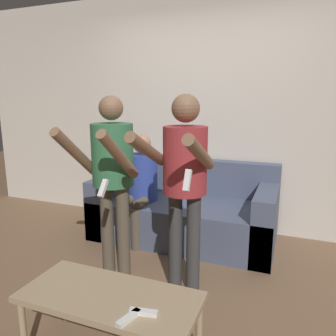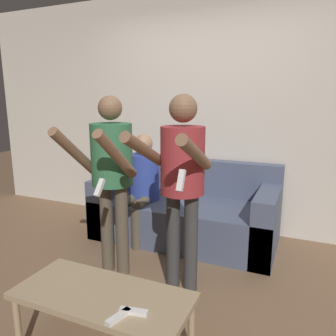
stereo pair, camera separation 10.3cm
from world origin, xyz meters
TOP-DOWN VIEW (x-y plane):
  - ground_plane at (0.00, 0.00)m, footprint 14.00×14.00m
  - wall_back at (0.00, 1.59)m, footprint 6.40×0.06m
  - couch at (-0.12, 1.11)m, footprint 1.93×0.89m
  - person_standing_left at (-0.44, 0.16)m, footprint 0.46×0.68m
  - person_standing_right at (0.19, 0.15)m, footprint 0.46×0.72m
  - person_seated at (-0.56, 0.91)m, footprint 0.33×0.54m
  - coffee_table at (0.04, -0.70)m, footprint 1.03×0.46m
  - remote_near at (0.25, -0.86)m, footprint 0.08×0.15m
  - remote_far at (0.30, -0.79)m, footprint 0.15×0.06m

SIDE VIEW (x-z plane):
  - ground_plane at x=0.00m, z-range 0.00..0.00m
  - couch at x=-0.12m, z-range -0.13..0.70m
  - coffee_table at x=0.04m, z-range 0.17..0.59m
  - remote_near at x=0.25m, z-range 0.43..0.45m
  - remote_far at x=0.30m, z-range 0.43..0.45m
  - person_seated at x=-0.56m, z-range 0.06..1.20m
  - person_standing_left at x=-0.44m, z-range 0.19..1.73m
  - person_standing_right at x=0.19m, z-range 0.19..1.74m
  - wall_back at x=0.00m, z-range 0.00..2.70m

